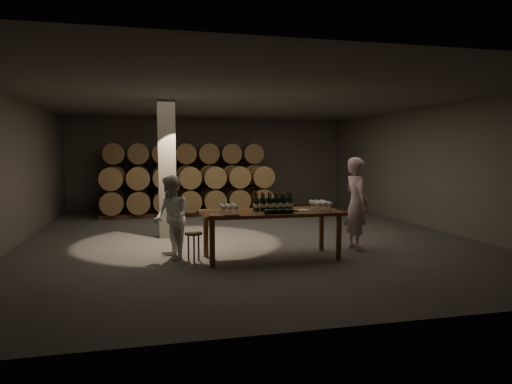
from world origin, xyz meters
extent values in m
plane|color=#4B4947|center=(0.00, 0.00, 0.00)|extent=(12.00, 12.00, 0.00)
plane|color=#605E59|center=(0.00, 0.00, 3.20)|extent=(12.00, 12.00, 0.00)
plane|color=slate|center=(0.00, 6.00, 1.60)|extent=(10.00, 0.00, 10.00)
plane|color=slate|center=(0.00, -6.00, 1.60)|extent=(10.00, 0.00, 10.00)
plane|color=slate|center=(-5.00, 0.00, 1.60)|extent=(0.00, 12.00, 12.00)
plane|color=slate|center=(5.00, 0.00, 1.60)|extent=(0.00, 12.00, 12.00)
cube|color=slate|center=(-1.80, 0.20, 1.60)|extent=(0.40, 0.40, 3.20)
cylinder|color=brown|center=(-1.18, -2.93, 0.42)|extent=(0.10, 0.10, 0.84)
cylinder|color=brown|center=(1.18, -2.93, 0.42)|extent=(0.10, 0.10, 0.84)
cylinder|color=brown|center=(-1.18, -2.07, 0.42)|extent=(0.10, 0.10, 0.84)
cylinder|color=brown|center=(1.18, -2.07, 0.42)|extent=(0.10, 0.10, 0.84)
cube|color=brown|center=(0.00, -2.50, 0.87)|extent=(2.60, 1.10, 0.06)
cube|color=brown|center=(-0.96, 4.90, 0.06)|extent=(5.48, 0.10, 0.12)
cube|color=brown|center=(-0.96, 5.50, 0.06)|extent=(5.48, 0.10, 0.12)
cylinder|color=olive|center=(-3.30, 5.20, 0.47)|extent=(0.70, 0.95, 0.70)
cylinder|color=black|center=(-3.30, 4.94, 0.47)|extent=(0.73, 0.04, 0.73)
cylinder|color=black|center=(-3.30, 5.46, 0.47)|extent=(0.73, 0.04, 0.73)
cylinder|color=olive|center=(-2.52, 5.20, 0.47)|extent=(0.70, 0.95, 0.70)
cylinder|color=black|center=(-2.52, 4.94, 0.47)|extent=(0.73, 0.04, 0.73)
cylinder|color=black|center=(-2.52, 5.46, 0.47)|extent=(0.73, 0.04, 0.73)
cylinder|color=olive|center=(-1.74, 5.20, 0.47)|extent=(0.70, 0.95, 0.70)
cylinder|color=black|center=(-1.74, 4.94, 0.47)|extent=(0.73, 0.04, 0.73)
cylinder|color=black|center=(-1.74, 5.46, 0.47)|extent=(0.73, 0.04, 0.73)
cylinder|color=olive|center=(-0.96, 5.20, 0.47)|extent=(0.70, 0.95, 0.70)
cylinder|color=black|center=(-0.96, 4.94, 0.47)|extent=(0.73, 0.04, 0.73)
cylinder|color=black|center=(-0.96, 5.46, 0.47)|extent=(0.73, 0.04, 0.73)
cylinder|color=olive|center=(-0.18, 5.20, 0.47)|extent=(0.70, 0.95, 0.70)
cylinder|color=black|center=(-0.18, 4.94, 0.47)|extent=(0.73, 0.04, 0.73)
cylinder|color=black|center=(-0.18, 5.46, 0.47)|extent=(0.73, 0.04, 0.73)
cylinder|color=olive|center=(0.60, 5.20, 0.47)|extent=(0.70, 0.95, 0.70)
cylinder|color=black|center=(0.60, 4.94, 0.47)|extent=(0.73, 0.04, 0.73)
cylinder|color=black|center=(0.60, 5.46, 0.47)|extent=(0.73, 0.04, 0.73)
cylinder|color=olive|center=(1.38, 5.20, 0.47)|extent=(0.70, 0.95, 0.70)
cylinder|color=black|center=(1.38, 4.94, 0.47)|extent=(0.73, 0.04, 0.73)
cylinder|color=black|center=(1.38, 5.46, 0.47)|extent=(0.73, 0.04, 0.73)
cylinder|color=olive|center=(-3.30, 5.20, 1.21)|extent=(0.70, 0.95, 0.70)
cylinder|color=black|center=(-3.30, 4.94, 1.21)|extent=(0.73, 0.04, 0.73)
cylinder|color=black|center=(-3.30, 5.46, 1.21)|extent=(0.73, 0.04, 0.73)
cylinder|color=olive|center=(-2.52, 5.20, 1.21)|extent=(0.70, 0.95, 0.70)
cylinder|color=black|center=(-2.52, 4.94, 1.21)|extent=(0.73, 0.04, 0.73)
cylinder|color=black|center=(-2.52, 5.46, 1.21)|extent=(0.73, 0.04, 0.73)
cylinder|color=olive|center=(-1.74, 5.20, 1.21)|extent=(0.70, 0.95, 0.70)
cylinder|color=black|center=(-1.74, 4.94, 1.21)|extent=(0.73, 0.04, 0.73)
cylinder|color=black|center=(-1.74, 5.46, 1.21)|extent=(0.73, 0.04, 0.73)
cylinder|color=olive|center=(-0.96, 5.20, 1.21)|extent=(0.70, 0.95, 0.70)
cylinder|color=black|center=(-0.96, 4.94, 1.21)|extent=(0.73, 0.04, 0.73)
cylinder|color=black|center=(-0.96, 5.46, 1.21)|extent=(0.73, 0.04, 0.73)
cylinder|color=olive|center=(-0.18, 5.20, 1.21)|extent=(0.70, 0.95, 0.70)
cylinder|color=black|center=(-0.18, 4.94, 1.21)|extent=(0.73, 0.04, 0.73)
cylinder|color=black|center=(-0.18, 5.46, 1.21)|extent=(0.73, 0.04, 0.73)
cylinder|color=olive|center=(0.60, 5.20, 1.21)|extent=(0.70, 0.95, 0.70)
cylinder|color=black|center=(0.60, 4.94, 1.21)|extent=(0.73, 0.04, 0.73)
cylinder|color=black|center=(0.60, 5.46, 1.21)|extent=(0.73, 0.04, 0.73)
cylinder|color=olive|center=(1.38, 5.20, 1.21)|extent=(0.70, 0.95, 0.70)
cylinder|color=black|center=(1.38, 4.94, 1.21)|extent=(0.73, 0.04, 0.73)
cylinder|color=black|center=(1.38, 5.46, 1.21)|extent=(0.73, 0.04, 0.73)
cylinder|color=olive|center=(-3.30, 5.20, 1.95)|extent=(0.70, 0.95, 0.70)
cylinder|color=black|center=(-3.30, 4.94, 1.95)|extent=(0.73, 0.04, 0.73)
cylinder|color=black|center=(-3.30, 5.46, 1.95)|extent=(0.73, 0.04, 0.73)
cylinder|color=olive|center=(-2.52, 5.20, 1.95)|extent=(0.70, 0.95, 0.70)
cylinder|color=black|center=(-2.52, 4.94, 1.95)|extent=(0.73, 0.04, 0.73)
cylinder|color=black|center=(-2.52, 5.46, 1.95)|extent=(0.73, 0.04, 0.73)
cylinder|color=olive|center=(-1.74, 5.20, 1.95)|extent=(0.70, 0.95, 0.70)
cylinder|color=black|center=(-1.74, 4.94, 1.95)|extent=(0.73, 0.04, 0.73)
cylinder|color=black|center=(-1.74, 5.46, 1.95)|extent=(0.73, 0.04, 0.73)
cylinder|color=olive|center=(-0.96, 5.20, 1.95)|extent=(0.70, 0.95, 0.70)
cylinder|color=black|center=(-0.96, 4.94, 1.95)|extent=(0.73, 0.04, 0.73)
cylinder|color=black|center=(-0.96, 5.46, 1.95)|extent=(0.73, 0.04, 0.73)
cylinder|color=olive|center=(-0.18, 5.20, 1.95)|extent=(0.70, 0.95, 0.70)
cylinder|color=black|center=(-0.18, 4.94, 1.95)|extent=(0.73, 0.04, 0.73)
cylinder|color=black|center=(-0.18, 5.46, 1.95)|extent=(0.73, 0.04, 0.73)
cylinder|color=olive|center=(0.60, 5.20, 1.95)|extent=(0.70, 0.95, 0.70)
cylinder|color=black|center=(0.60, 4.94, 1.95)|extent=(0.73, 0.04, 0.73)
cylinder|color=black|center=(0.60, 5.46, 1.95)|extent=(0.73, 0.04, 0.73)
cylinder|color=olive|center=(1.38, 5.20, 1.95)|extent=(0.70, 0.95, 0.70)
cylinder|color=black|center=(1.38, 4.94, 1.95)|extent=(0.73, 0.04, 0.73)
cylinder|color=black|center=(1.38, 5.46, 1.95)|extent=(0.73, 0.04, 0.73)
cube|color=brown|center=(-0.96, 3.50, 0.06)|extent=(5.48, 0.10, 0.12)
cube|color=brown|center=(-0.96, 4.10, 0.06)|extent=(5.48, 0.10, 0.12)
cylinder|color=olive|center=(-3.30, 3.80, 0.47)|extent=(0.70, 0.95, 0.70)
cylinder|color=black|center=(-3.30, 3.54, 0.47)|extent=(0.73, 0.04, 0.73)
cylinder|color=black|center=(-3.30, 4.06, 0.47)|extent=(0.73, 0.04, 0.73)
cylinder|color=olive|center=(-2.52, 3.80, 0.47)|extent=(0.70, 0.95, 0.70)
cylinder|color=black|center=(-2.52, 3.54, 0.47)|extent=(0.73, 0.04, 0.73)
cylinder|color=black|center=(-2.52, 4.06, 0.47)|extent=(0.73, 0.04, 0.73)
cylinder|color=olive|center=(-1.74, 3.80, 0.47)|extent=(0.70, 0.95, 0.70)
cylinder|color=black|center=(-1.74, 3.54, 0.47)|extent=(0.73, 0.04, 0.73)
cylinder|color=black|center=(-1.74, 4.06, 0.47)|extent=(0.73, 0.04, 0.73)
cylinder|color=olive|center=(-0.96, 3.80, 0.47)|extent=(0.70, 0.95, 0.70)
cylinder|color=black|center=(-0.96, 3.54, 0.47)|extent=(0.73, 0.04, 0.73)
cylinder|color=black|center=(-0.96, 4.06, 0.47)|extent=(0.73, 0.04, 0.73)
cylinder|color=olive|center=(-0.18, 3.80, 0.47)|extent=(0.70, 0.95, 0.70)
cylinder|color=black|center=(-0.18, 3.54, 0.47)|extent=(0.73, 0.04, 0.73)
cylinder|color=black|center=(-0.18, 4.06, 0.47)|extent=(0.73, 0.04, 0.73)
cylinder|color=olive|center=(0.60, 3.80, 0.47)|extent=(0.70, 0.95, 0.70)
cylinder|color=black|center=(0.60, 3.54, 0.47)|extent=(0.73, 0.04, 0.73)
cylinder|color=black|center=(0.60, 4.06, 0.47)|extent=(0.73, 0.04, 0.73)
cylinder|color=olive|center=(1.38, 3.80, 0.47)|extent=(0.70, 0.95, 0.70)
cylinder|color=black|center=(1.38, 3.54, 0.47)|extent=(0.73, 0.04, 0.73)
cylinder|color=black|center=(1.38, 4.06, 0.47)|extent=(0.73, 0.04, 0.73)
cylinder|color=olive|center=(-3.30, 3.80, 1.21)|extent=(0.70, 0.95, 0.70)
cylinder|color=black|center=(-3.30, 3.54, 1.21)|extent=(0.73, 0.04, 0.73)
cylinder|color=black|center=(-3.30, 4.06, 1.21)|extent=(0.73, 0.04, 0.73)
cylinder|color=olive|center=(-2.52, 3.80, 1.21)|extent=(0.70, 0.95, 0.70)
cylinder|color=black|center=(-2.52, 3.54, 1.21)|extent=(0.73, 0.04, 0.73)
cylinder|color=black|center=(-2.52, 4.06, 1.21)|extent=(0.73, 0.04, 0.73)
cylinder|color=olive|center=(-1.74, 3.80, 1.21)|extent=(0.70, 0.95, 0.70)
cylinder|color=black|center=(-1.74, 3.54, 1.21)|extent=(0.73, 0.04, 0.73)
cylinder|color=black|center=(-1.74, 4.06, 1.21)|extent=(0.73, 0.04, 0.73)
cylinder|color=olive|center=(-0.96, 3.80, 1.21)|extent=(0.70, 0.95, 0.70)
cylinder|color=black|center=(-0.96, 3.54, 1.21)|extent=(0.73, 0.04, 0.73)
cylinder|color=black|center=(-0.96, 4.06, 1.21)|extent=(0.73, 0.04, 0.73)
cylinder|color=olive|center=(-0.18, 3.80, 1.21)|extent=(0.70, 0.95, 0.70)
cylinder|color=black|center=(-0.18, 3.54, 1.21)|extent=(0.73, 0.04, 0.73)
cylinder|color=black|center=(-0.18, 4.06, 1.21)|extent=(0.73, 0.04, 0.73)
cylinder|color=olive|center=(0.60, 3.80, 1.21)|extent=(0.70, 0.95, 0.70)
cylinder|color=black|center=(0.60, 3.54, 1.21)|extent=(0.73, 0.04, 0.73)
cylinder|color=black|center=(0.60, 4.06, 1.21)|extent=(0.73, 0.04, 0.73)
cylinder|color=olive|center=(1.38, 3.80, 1.21)|extent=(0.70, 0.95, 0.70)
cylinder|color=black|center=(1.38, 3.54, 1.21)|extent=(0.73, 0.04, 0.73)
cylinder|color=black|center=(1.38, 4.06, 1.21)|extent=(0.73, 0.04, 0.73)
cylinder|color=black|center=(-0.28, -2.51, 1.02)|extent=(0.08, 0.08, 0.23)
cylinder|color=silver|center=(-0.28, -2.51, 1.01)|extent=(0.09, 0.09, 0.07)
cylinder|color=black|center=(-0.28, -2.51, 1.18)|extent=(0.03, 0.03, 0.10)
cylinder|color=gold|center=(-0.28, -2.51, 1.23)|extent=(0.04, 0.04, 0.03)
cylinder|color=black|center=(-0.28, -2.36, 1.02)|extent=(0.08, 0.08, 0.23)
cylinder|color=silver|center=(-0.28, -2.36, 1.01)|extent=(0.09, 0.09, 0.07)
cylinder|color=black|center=(-0.28, -2.36, 1.18)|extent=(0.03, 0.03, 0.10)
cylinder|color=maroon|center=(-0.28, -2.36, 1.23)|extent=(0.04, 0.04, 0.03)
cylinder|color=black|center=(-0.15, -2.51, 1.02)|extent=(0.08, 0.08, 0.23)
cylinder|color=silver|center=(-0.15, -2.51, 1.01)|extent=(0.09, 0.09, 0.07)
cylinder|color=black|center=(-0.15, -2.51, 1.18)|extent=(0.03, 0.03, 0.10)
cylinder|color=maroon|center=(-0.15, -2.51, 1.23)|extent=(0.04, 0.04, 0.03)
cylinder|color=black|center=(-0.15, -2.36, 1.02)|extent=(0.08, 0.08, 0.23)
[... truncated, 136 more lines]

